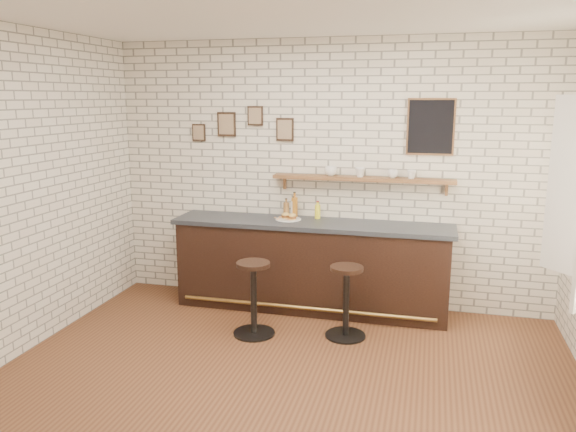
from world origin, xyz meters
name	(u,v)px	position (x,y,z in m)	size (l,w,h in m)	color
ground	(283,381)	(0.00, 0.00, 0.00)	(5.00, 5.00, 0.00)	brown
bar_counter	(311,265)	(-0.13, 1.70, 0.51)	(3.10, 0.65, 1.01)	black
sandwich_plate	(288,219)	(-0.40, 1.74, 1.02)	(0.28, 0.28, 0.01)	white
ciabatta_sandwich	(289,216)	(-0.39, 1.74, 1.05)	(0.21, 0.15, 0.06)	#DAB059
potato_chips	(286,219)	(-0.42, 1.73, 1.02)	(0.26, 0.18, 0.00)	#EFA454
bitters_bottle_brown	(286,209)	(-0.46, 1.89, 1.10)	(0.07, 0.07, 0.22)	brown
bitters_bottle_white	(294,209)	(-0.37, 1.89, 1.11)	(0.06, 0.06, 0.24)	silver
bitters_bottle_amber	(295,207)	(-0.36, 1.89, 1.13)	(0.07, 0.07, 0.29)	#A9661B
condiment_bottle_yellow	(318,211)	(-0.09, 1.89, 1.09)	(0.06, 0.06, 0.20)	yellow
bar_stool_left	(254,296)	(-0.53, 0.85, 0.41)	(0.45, 0.45, 0.76)	black
bar_stool_right	(346,299)	(0.38, 1.03, 0.39)	(0.41, 0.41, 0.73)	black
wall_shelf	(362,179)	(0.40, 1.90, 1.48)	(2.00, 0.18, 0.18)	brown
shelf_cup_a	(331,171)	(0.05, 1.90, 1.55)	(0.14, 0.14, 0.11)	white
shelf_cup_b	(360,172)	(0.37, 1.90, 1.55)	(0.11, 0.11, 0.10)	white
shelf_cup_c	(393,174)	(0.73, 1.90, 1.55)	(0.11, 0.11, 0.09)	white
shelf_cup_d	(411,174)	(0.93, 1.90, 1.55)	(0.10, 0.10, 0.09)	white
back_wall_decor	(349,126)	(0.23, 1.98, 2.05)	(2.96, 0.02, 0.56)	black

